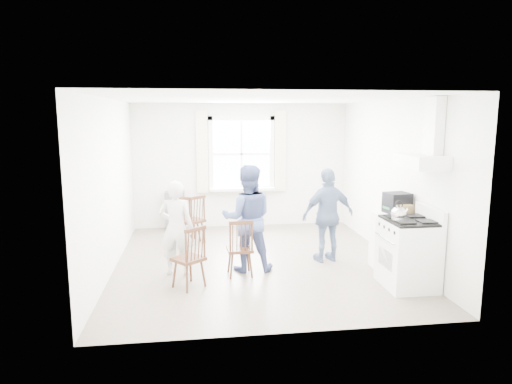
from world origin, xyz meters
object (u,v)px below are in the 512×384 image
(windsor_chair_a, at_px, (195,214))
(person_left, at_px, (176,228))
(gas_stove, at_px, (408,253))
(windsor_chair_b, at_px, (241,242))
(stereo_stack, at_px, (397,203))
(person_mid, at_px, (247,218))
(person_right, at_px, (328,215))
(low_cabinet, at_px, (391,241))
(windsor_chair_c, at_px, (193,251))

(windsor_chair_a, distance_m, person_left, 1.67)
(gas_stove, height_order, windsor_chair_b, gas_stove)
(person_left, bearing_deg, stereo_stack, -172.67)
(person_mid, bearing_deg, person_right, -164.63)
(windsor_chair_b, xyz_separation_m, person_left, (-0.93, 0.26, 0.18))
(person_mid, distance_m, person_right, 1.36)
(low_cabinet, distance_m, person_left, 3.27)
(gas_stove, distance_m, windsor_chair_a, 3.87)
(windsor_chair_a, relative_size, windsor_chair_c, 1.03)
(gas_stove, bearing_deg, person_right, 121.89)
(gas_stove, bearing_deg, person_mid, 154.99)
(stereo_stack, relative_size, person_mid, 0.24)
(windsor_chair_c, bearing_deg, gas_stove, -5.82)
(person_mid, xyz_separation_m, person_right, (1.34, 0.26, -0.05))
(person_mid, bearing_deg, windsor_chair_c, 44.02)
(low_cabinet, xyz_separation_m, windsor_chair_c, (-3.01, -0.40, 0.09))
(windsor_chair_b, bearing_deg, stereo_stack, -0.14)
(person_right, bearing_deg, person_mid, -0.56)
(gas_stove, xyz_separation_m, person_right, (-0.78, 1.25, 0.28))
(windsor_chair_b, bearing_deg, person_left, 164.56)
(stereo_stack, relative_size, windsor_chair_c, 0.44)
(low_cabinet, relative_size, person_right, 0.59)
(low_cabinet, height_order, stereo_stack, stereo_stack)
(person_mid, bearing_deg, stereo_stack, 175.96)
(gas_stove, distance_m, low_cabinet, 0.70)
(stereo_stack, xyz_separation_m, person_mid, (-2.23, 0.33, -0.24))
(gas_stove, relative_size, person_right, 0.74)
(stereo_stack, relative_size, windsor_chair_b, 0.44)
(gas_stove, height_order, windsor_chair_a, gas_stove)
(windsor_chair_a, height_order, person_right, person_right)
(windsor_chair_c, height_order, person_right, person_right)
(windsor_chair_a, distance_m, windsor_chair_c, 2.26)
(low_cabinet, bearing_deg, stereo_stack, -43.22)
(windsor_chair_b, xyz_separation_m, windsor_chair_c, (-0.69, -0.37, 0.01))
(stereo_stack, bearing_deg, person_mid, 171.67)
(low_cabinet, distance_m, windsor_chair_a, 3.51)
(gas_stove, relative_size, low_cabinet, 1.24)
(windsor_chair_c, xyz_separation_m, person_mid, (0.83, 0.69, 0.27))
(windsor_chair_b, relative_size, person_right, 0.57)
(person_mid, bearing_deg, windsor_chair_b, 71.14)
(gas_stove, distance_m, stereo_stack, 0.88)
(person_mid, bearing_deg, windsor_chair_a, -59.19)
(windsor_chair_b, bearing_deg, person_mid, 66.85)
(windsor_chair_b, distance_m, person_right, 1.60)
(gas_stove, relative_size, person_left, 0.79)
(gas_stove, distance_m, person_mid, 2.36)
(windsor_chair_a, height_order, person_left, person_left)
(windsor_chair_c, relative_size, person_right, 0.58)
(stereo_stack, bearing_deg, low_cabinet, 136.78)
(low_cabinet, height_order, windsor_chair_b, low_cabinet)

